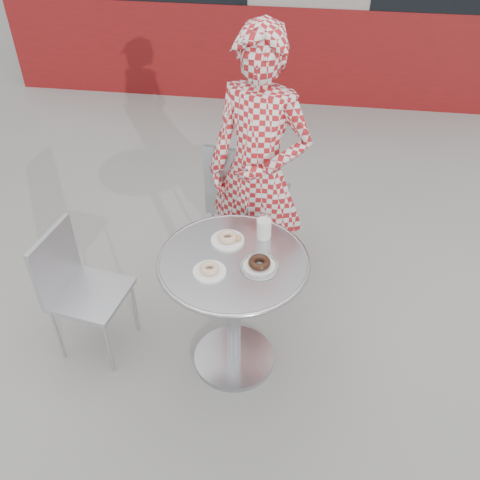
# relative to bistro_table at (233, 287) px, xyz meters

# --- Properties ---
(ground) EXTENTS (60.00, 60.00, 0.00)m
(ground) POSITION_rel_bistro_table_xyz_m (-0.01, -0.01, -0.59)
(ground) COLOR gray
(ground) RESTS_ON ground
(bistro_table) EXTENTS (0.77, 0.77, 0.78)m
(bistro_table) POSITION_rel_bistro_table_xyz_m (0.00, 0.00, 0.00)
(bistro_table) COLOR silver
(bistro_table) RESTS_ON ground
(chair_far) EXTENTS (0.53, 0.54, 0.97)m
(chair_far) POSITION_rel_bistro_table_xyz_m (-0.04, 0.96, -0.29)
(chair_far) COLOR #B1B4BA
(chair_far) RESTS_ON ground
(chair_left) EXTENTS (0.44, 0.44, 0.80)m
(chair_left) POSITION_rel_bistro_table_xyz_m (-0.83, 0.01, -0.34)
(chair_left) COLOR #B1B4BA
(chair_left) RESTS_ON ground
(seated_person) EXTENTS (0.73, 0.59, 1.73)m
(seated_person) POSITION_rel_bistro_table_xyz_m (0.05, 0.69, 0.27)
(seated_person) COLOR #A4191D
(seated_person) RESTS_ON ground
(plate_far) EXTENTS (0.17, 0.17, 0.05)m
(plate_far) POSITION_rel_bistro_table_xyz_m (-0.05, 0.14, 0.21)
(plate_far) COLOR white
(plate_far) RESTS_ON bistro_table
(plate_near) EXTENTS (0.16, 0.16, 0.04)m
(plate_near) POSITION_rel_bistro_table_xyz_m (-0.10, -0.11, 0.21)
(plate_near) COLOR white
(plate_near) RESTS_ON bistro_table
(plate_checker) EXTENTS (0.19, 0.19, 0.05)m
(plate_checker) POSITION_rel_bistro_table_xyz_m (0.14, -0.04, 0.21)
(plate_checker) COLOR white
(plate_checker) RESTS_ON bistro_table
(milk_cup) EXTENTS (0.08, 0.08, 0.13)m
(milk_cup) POSITION_rel_bistro_table_xyz_m (0.13, 0.20, 0.25)
(milk_cup) COLOR white
(milk_cup) RESTS_ON bistro_table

